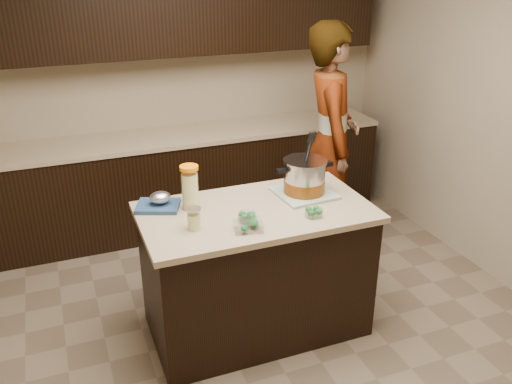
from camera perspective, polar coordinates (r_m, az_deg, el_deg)
ground_plane at (r=3.89m, az=0.00°, el=-13.88°), size 4.00×4.00×0.00m
room_shell at (r=3.14m, az=0.00°, el=11.66°), size 4.04×4.04×2.72m
back_cabinets at (r=4.95m, az=-7.39°, el=6.77°), size 3.60×0.63×2.33m
island at (r=3.63m, az=0.00°, el=-8.23°), size 1.46×0.81×0.90m
dish_towel at (r=3.63m, az=5.07°, el=-0.11°), size 0.39×0.39×0.02m
stock_pot at (r=3.59m, az=5.13°, el=1.44°), size 0.40×0.29×0.41m
lemonade_pitcher at (r=3.40m, az=-6.96°, el=0.32°), size 0.13×0.13×0.28m
mason_jar at (r=3.17m, az=-6.55°, el=-2.83°), size 0.10×0.10×0.14m
broccoli_tub_left at (r=3.25m, az=-0.94°, el=-2.70°), size 0.14×0.14×0.05m
broccoli_tub_right at (r=3.33m, az=6.09°, el=-2.20°), size 0.15×0.15×0.05m
broccoli_tub_rect at (r=3.15m, az=-0.83°, el=-3.62°), size 0.18×0.15×0.06m
blue_tray at (r=3.47m, az=-10.17°, el=-1.12°), size 0.32×0.29×0.10m
person at (r=4.49m, az=7.82°, el=5.23°), size 0.68×0.82×1.92m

